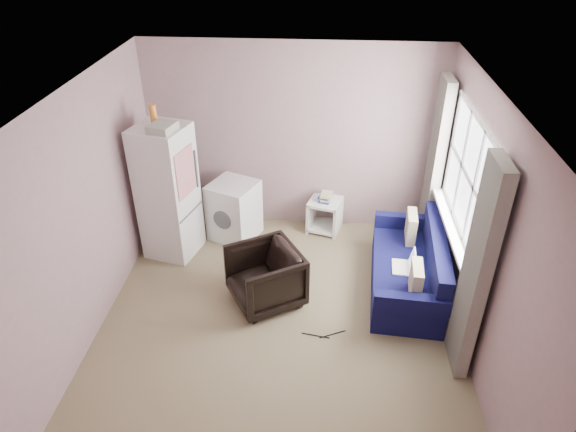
% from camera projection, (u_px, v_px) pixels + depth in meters
% --- Properties ---
extents(room, '(3.84, 4.24, 2.54)m').
position_uv_depth(room, '(280.00, 226.00, 4.86)').
color(room, '#807254').
rests_on(room, ground).
extents(armchair, '(0.94, 0.96, 0.74)m').
position_uv_depth(armchair, '(265.00, 274.00, 5.65)').
color(armchair, black).
rests_on(armchair, ground).
extents(fridge, '(0.72, 0.71, 1.93)m').
position_uv_depth(fridge, '(168.00, 192.00, 6.23)').
color(fridge, silver).
rests_on(fridge, ground).
extents(washing_machine, '(0.73, 0.73, 0.79)m').
position_uv_depth(washing_machine, '(234.00, 209.00, 6.76)').
color(washing_machine, silver).
rests_on(washing_machine, ground).
extents(side_table, '(0.51, 0.51, 0.57)m').
position_uv_depth(side_table, '(325.00, 213.00, 6.96)').
color(side_table, white).
rests_on(side_table, ground).
extents(sofa, '(0.88, 1.73, 0.75)m').
position_uv_depth(sofa, '(411.00, 270.00, 5.87)').
color(sofa, '#0F1046').
rests_on(sofa, ground).
extents(window_dressing, '(0.17, 2.62, 2.18)m').
position_uv_depth(window_dressing, '(452.00, 209.00, 5.41)').
color(window_dressing, white).
rests_on(window_dressing, ground).
extents(floor_cables, '(0.46, 0.14, 0.01)m').
position_uv_depth(floor_cables, '(324.00, 335.00, 5.37)').
color(floor_cables, black).
rests_on(floor_cables, ground).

